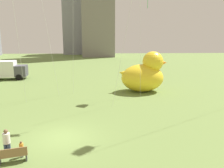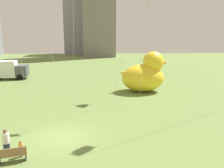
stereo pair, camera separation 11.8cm
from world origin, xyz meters
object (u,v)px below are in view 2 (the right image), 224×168
Objects in this scene: park_bench at (12,155)px; person_adult at (6,141)px; person_child at (21,148)px; box_truck at (7,70)px; giant_inflatable_duck at (145,75)px.

person_adult is (-0.58, 0.74, 0.44)m from park_bench.
person_child is 0.16× the size of box_truck.
box_truck is (-9.28, 24.00, 0.53)m from person_adult.
person_adult is 1.70× the size of person_child.
box_truck reaches higher than person_adult.
person_adult reaches higher than person_child.
box_truck is at bearing 156.31° from giant_inflatable_duck.
park_bench is 0.67m from person_child.
giant_inflatable_duck reaches higher than park_bench.
person_adult is 25.74m from box_truck.
box_truck is at bearing 111.15° from person_adult.
park_bench is 1.03m from person_adult.
park_bench is at bearing -51.94° from person_adult.
person_child is at bearing -122.51° from giant_inflatable_duck.
person_child is (0.85, -0.13, -0.37)m from person_adult.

